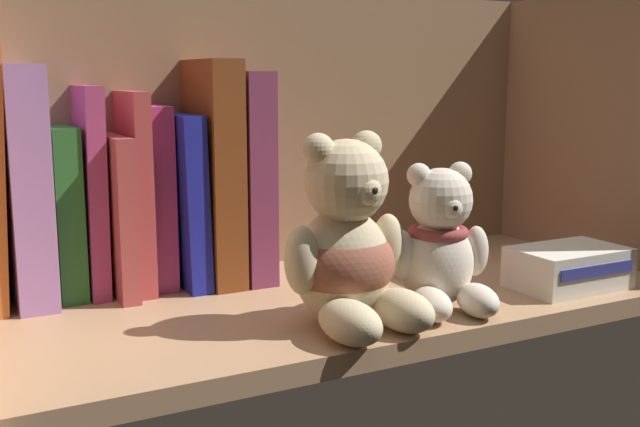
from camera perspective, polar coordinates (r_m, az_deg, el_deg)
name	(u,v)px	position (r cm, az deg, el deg)	size (l,w,h in cm)	color
shelf_board	(343,302)	(78.14, 1.73, -6.63)	(67.69, 30.23, 2.00)	#A87F5B
shelf_back_panel	(277,137)	(89.08, -3.24, 5.69)	(70.09, 1.20, 33.30)	#8C6A49
shelf_side_panel_right	(597,136)	(97.03, 19.96, 5.47)	(1.60, 32.63, 33.30)	#A87F5B
book_1	(24,185)	(78.70, -21.19, 2.01)	(3.59, 12.80, 22.68)	#A071B6
book_2	(63,212)	(79.59, -18.60, 0.13)	(2.58, 9.26, 16.86)	#255D24
book_3	(88,191)	(79.73, -16.89, 1.64)	(1.78, 10.00, 20.72)	#9F3769
book_4	(111,212)	(80.53, -15.30, 0.07)	(1.79, 14.79, 15.93)	#A44141
book_5	(131,190)	(80.67, -13.93, 1.68)	(1.66, 11.94, 20.17)	#AB4040
book_6	(153,196)	(81.35, -12.33, 1.29)	(2.23, 9.39, 18.70)	#B43672
book_7	(178,198)	(82.15, -10.56, 1.13)	(2.30, 14.03, 17.82)	#1A1F97
book_8	(206,171)	(82.77, -8.50, 3.17)	(3.39, 14.93, 23.31)	brown
book_9	(237,174)	(84.09, -6.18, 2.92)	(3.08, 14.86, 22.10)	#752F51
teddy_bear_larger	(347,251)	(66.56, 2.00, -2.78)	(12.52, 13.25, 16.96)	beige
teddy_bear_smaller	(441,247)	(72.27, 8.98, -2.50)	(10.34, 10.71, 13.77)	beige
small_product_box	(568,268)	(83.18, 18.01, -3.86)	(11.48, 7.66, 4.24)	silver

